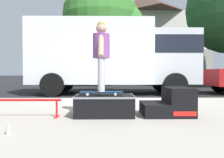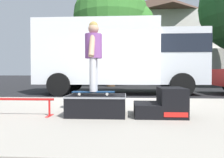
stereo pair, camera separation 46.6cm
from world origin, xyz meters
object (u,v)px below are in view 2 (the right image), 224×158
street_tree_main (115,19)px  skate_box (97,104)px  kicker_ramp (164,104)px  skateboard (94,92)px  skater_kid (94,50)px  grind_rail (16,103)px  box_truck (121,54)px

street_tree_main → skate_box: bearing=-88.9°
kicker_ramp → skateboard: 1.30m
skateboard → kicker_ramp: bearing=0.2°
kicker_ramp → street_tree_main: (-1.42, 10.78, 4.11)m
skater_kid → street_tree_main: size_ratio=0.18×
skate_box → street_tree_main: (-0.20, 10.78, 4.12)m
skate_box → grind_rail: bearing=-174.3°
kicker_ramp → box_truck: 5.83m
skater_kid → skateboard: bearing=69.4°
box_truck → street_tree_main: street_tree_main is taller
grind_rail → kicker_ramp: bearing=3.1°
kicker_ramp → skater_kid: skater_kid is taller
skateboard → skate_box: bearing=3.5°
skate_box → box_truck: box_truck is taller
box_truck → street_tree_main: size_ratio=0.98×
skateboard → skater_kid: size_ratio=0.62×
skate_box → box_truck: 5.77m
skater_kid → street_tree_main: bearing=90.8°
skateboard → skater_kid: bearing=-110.6°
grind_rail → box_truck: 6.15m
skater_kid → box_truck: (0.36, 5.60, 0.38)m
skate_box → skateboard: bearing=-176.5°
kicker_ramp → skater_kid: bearing=-179.8°
skateboard → skater_kid: 0.77m
skateboard → grind_rail: bearing=-174.2°
kicker_ramp → street_tree_main: size_ratio=0.13×
grind_rail → street_tree_main: (1.26, 10.93, 4.08)m
skate_box → box_truck: size_ratio=0.15×
skate_box → skateboard: (-0.06, -0.00, 0.23)m
kicker_ramp → grind_rail: size_ratio=0.64×
street_tree_main → skateboard: bearing=-89.2°
box_truck → skate_box: bearing=-93.1°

